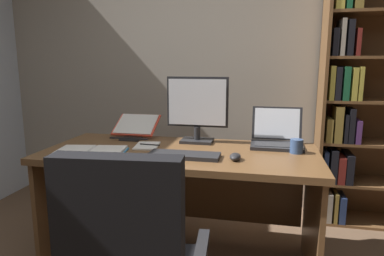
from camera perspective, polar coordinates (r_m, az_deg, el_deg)
name	(u,v)px	position (r m, az deg, el deg)	size (l,w,h in m)	color
wall_back	(228,54)	(3.19, 5.97, 12.02)	(4.84, 0.12, 2.75)	#A89E8E
desk	(183,177)	(2.34, -1.47, -8.04)	(1.72, 0.76, 0.75)	brown
bookshelf	(365,103)	(3.05, 26.55, 3.64)	(0.90, 0.34, 2.01)	brown
monitor	(197,110)	(2.39, 0.88, 2.94)	(0.43, 0.16, 0.45)	#232326
laptop	(277,138)	(2.38, 13.76, -1.59)	(0.34, 0.30, 0.25)	#232326
keyboard	(184,155)	(2.05, -1.31, -4.50)	(0.42, 0.15, 0.02)	#232326
computer_mouse	(235,157)	(2.00, 7.12, -4.71)	(0.06, 0.10, 0.04)	#232326
reading_stand_with_book	(136,127)	(2.62, -9.27, 0.23)	(0.32, 0.29, 0.15)	#232326
open_binder	(90,152)	(2.20, -16.48, -3.84)	(0.46, 0.35, 0.02)	#2D84C6
notepad	(147,146)	(2.32, -7.41, -2.91)	(0.15, 0.21, 0.01)	silver
pen	(150,145)	(2.31, -6.94, -2.72)	(0.01, 0.01, 0.14)	black
coffee_mug	(296,146)	(2.22, 16.81, -2.89)	(0.08, 0.08, 0.09)	#334C7A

